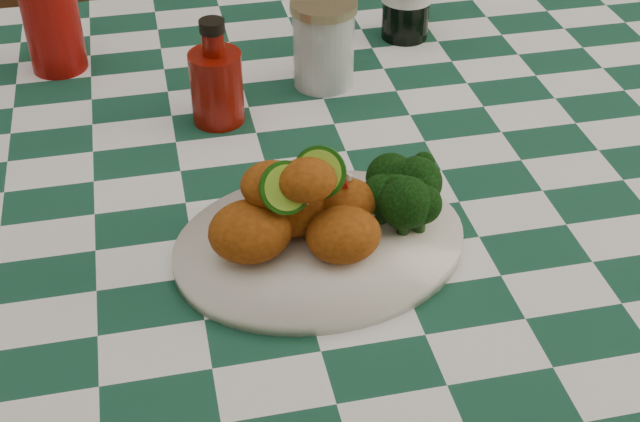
{
  "coord_description": "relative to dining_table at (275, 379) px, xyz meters",
  "views": [
    {
      "loc": [
        -0.12,
        -0.89,
        1.4
      ],
      "look_at": [
        0.03,
        -0.18,
        0.84
      ],
      "focal_mm": 50.0,
      "sensor_mm": 36.0,
      "label": 1
    }
  ],
  "objects": [
    {
      "name": "fried_chicken_pile",
      "position": [
        0.01,
        -0.18,
        0.46
      ],
      "size": [
        0.16,
        0.12,
        0.1
      ],
      "primitive_type": null,
      "color": "#9C490F",
      "rests_on": "plate"
    },
    {
      "name": "red_tumbler",
      "position": [
        -0.25,
        0.3,
        0.46
      ],
      "size": [
        0.1,
        0.1,
        0.14
      ],
      "primitive_type": "cylinder",
      "rotation": [
        0.0,
        0.0,
        -0.31
      ],
      "color": "#900C07",
      "rests_on": "dining_table"
    },
    {
      "name": "wooden_chair_right",
      "position": [
        0.4,
        0.71,
        0.07
      ],
      "size": [
        0.55,
        0.57,
        0.92
      ],
      "primitive_type": null,
      "rotation": [
        0.0,
        0.0,
        -0.39
      ],
      "color": "#472814",
      "rests_on": "ground"
    },
    {
      "name": "wooden_chair_left",
      "position": [
        -0.27,
        0.69,
        0.08
      ],
      "size": [
        0.49,
        0.51,
        0.95
      ],
      "primitive_type": null,
      "rotation": [
        0.0,
        0.0,
        -0.15
      ],
      "color": "#472814",
      "rests_on": "ground"
    },
    {
      "name": "dining_table",
      "position": [
        0.0,
        0.0,
        0.0
      ],
      "size": [
        1.66,
        1.06,
        0.79
      ],
      "primitive_type": null,
      "color": "#15432E",
      "rests_on": "ground"
    },
    {
      "name": "plate",
      "position": [
        0.03,
        -0.18,
        0.4
      ],
      "size": [
        0.34,
        0.28,
        0.02
      ],
      "primitive_type": null,
      "rotation": [
        0.0,
        0.0,
        0.12
      ],
      "color": "white",
      "rests_on": "dining_table"
    },
    {
      "name": "broccoli_side",
      "position": [
        0.12,
        -0.17,
        0.44
      ],
      "size": [
        0.09,
        0.09,
        0.06
      ],
      "primitive_type": null,
      "color": "black",
      "rests_on": "plate"
    },
    {
      "name": "mason_jar",
      "position": [
        0.11,
        0.17,
        0.45
      ],
      "size": [
        0.12,
        0.12,
        0.12
      ],
      "primitive_type": null,
      "rotation": [
        0.0,
        0.0,
        0.41
      ],
      "color": "#B2BCBA",
      "rests_on": "dining_table"
    },
    {
      "name": "ketchup_bottle",
      "position": [
        -0.04,
        0.11,
        0.46
      ],
      "size": [
        0.08,
        0.08,
        0.14
      ],
      "primitive_type": null,
      "rotation": [
        0.0,
        0.0,
        -0.23
      ],
      "color": "#6A0C05",
      "rests_on": "dining_table"
    }
  ]
}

